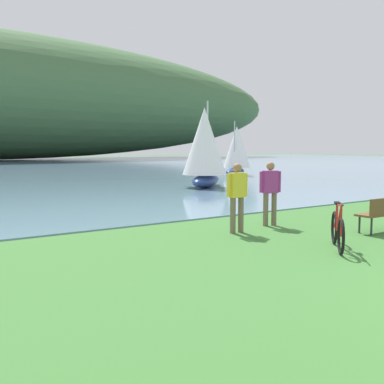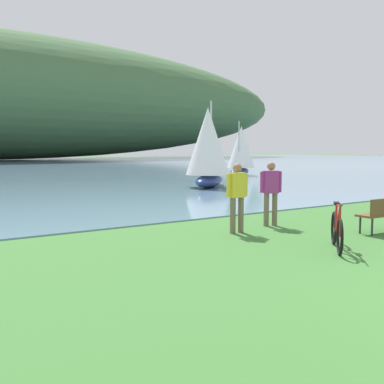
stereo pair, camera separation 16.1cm
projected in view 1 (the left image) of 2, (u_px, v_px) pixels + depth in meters
The scene contains 5 objects.
bicycle_leaning_near_bench at pixel (338, 230), 9.67m from camera, with size 1.30×1.29×1.01m.
person_at_shoreline at pixel (270, 189), 12.50m from camera, with size 0.58×0.34×1.71m.
person_on_the_grass at pixel (237, 193), 11.46m from camera, with size 0.61×0.25×1.71m.
sailboat_nearest_to_shore at pixel (205, 147), 23.80m from camera, with size 3.64×3.41×4.43m.
sailboat_toward_hillside at pixel (237, 150), 33.84m from camera, with size 3.29×2.81×3.89m.
Camera 1 is at (-7.35, -1.82, 2.11)m, focal length 43.91 mm.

